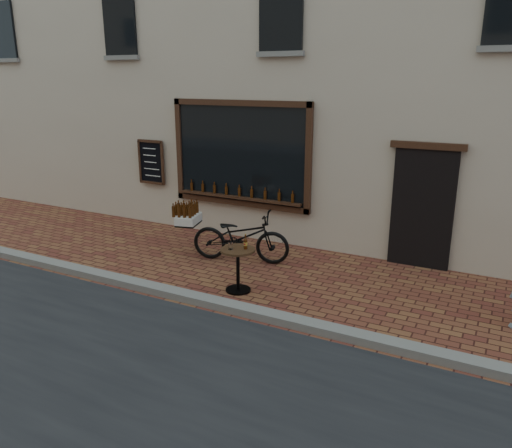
% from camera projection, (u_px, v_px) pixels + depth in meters
% --- Properties ---
extents(ground, '(90.00, 90.00, 0.00)m').
position_uv_depth(ground, '(239.00, 319.00, 7.32)').
color(ground, '#5E271E').
rests_on(ground, ground).
extents(kerb, '(90.00, 0.25, 0.12)m').
position_uv_depth(kerb, '(245.00, 310.00, 7.47)').
color(kerb, slate).
rests_on(kerb, ground).
extents(shop_building, '(28.00, 6.20, 10.00)m').
position_uv_depth(shop_building, '(377.00, 5.00, 11.43)').
color(shop_building, '#BCAB94').
rests_on(shop_building, ground).
extents(cargo_bicycle, '(2.27, 1.13, 1.06)m').
position_uv_depth(cargo_bicycle, '(239.00, 236.00, 9.52)').
color(cargo_bicycle, black).
rests_on(cargo_bicycle, ground).
extents(bistro_table, '(0.57, 0.57, 0.98)m').
position_uv_depth(bistro_table, '(238.00, 261.00, 8.16)').
color(bistro_table, black).
rests_on(bistro_table, ground).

